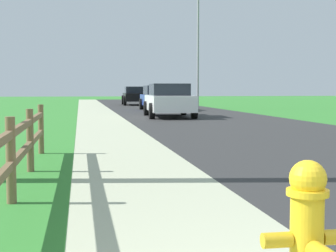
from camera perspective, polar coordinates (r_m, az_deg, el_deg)
The scene contains 10 objects.
ground_plane at distance 26.26m, azimuth -5.78°, elevation 1.38°, with size 120.00×120.00×0.00m, color #327F2F.
road_asphalt at distance 28.70m, azimuth 0.92°, elevation 1.65°, with size 7.00×66.00×0.01m, color #2E2E2E.
curb_concrete at distance 28.21m, azimuth -12.16°, elevation 1.51°, with size 6.00×66.00×0.01m, color #B0B595.
grass_verge at distance 28.31m, azimuth -15.20°, elevation 1.47°, with size 5.00×66.00×0.00m, color #327F2F.
fire_hydrant at distance 2.94m, azimuth 15.42°, elevation -12.16°, with size 0.51×0.41×0.90m.
rail_fence at distance 5.89m, azimuth -17.28°, elevation -2.97°, with size 0.11×8.97×0.98m.
parked_suv_white at distance 23.13m, azimuth 0.09°, elevation 2.94°, with size 2.23×4.97×1.51m.
parked_car_blue at distance 30.28m, azimuth -0.96°, elevation 3.19°, with size 2.15×4.55×1.48m.
parked_car_black at distance 40.47m, azimuth -3.66°, elevation 3.44°, with size 2.20×4.69×1.46m.
street_lamp at distance 32.94m, azimuth 3.56°, elevation 9.55°, with size 1.17×0.20×7.46m.
Camera 1 is at (-1.87, -1.16, 1.29)m, focal length 54.17 mm.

